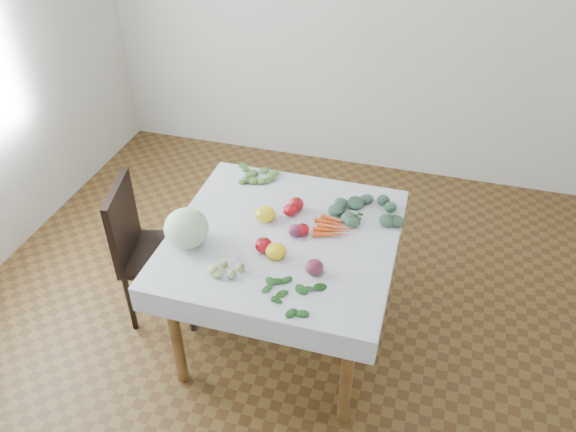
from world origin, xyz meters
name	(u,v)px	position (x,y,z in m)	size (l,w,h in m)	color
ground	(284,335)	(0.00, 0.00, 0.00)	(4.00, 4.00, 0.00)	brown
back_wall	(362,0)	(0.00, 2.00, 1.35)	(4.00, 0.04, 2.70)	silver
table	(283,250)	(0.00, 0.00, 0.65)	(1.00, 1.00, 0.75)	brown
tablecloth	(283,235)	(0.00, 0.00, 0.75)	(1.12, 1.12, 0.01)	white
chair	(145,244)	(-0.82, 0.00, 0.51)	(0.49, 0.49, 0.89)	black
cabbage	(186,228)	(-0.43, -0.20, 0.85)	(0.22, 0.22, 0.20)	beige
tomato_a	(296,204)	(0.00, 0.22, 0.79)	(0.08, 0.08, 0.07)	#B30B17
tomato_b	(290,210)	(-0.01, 0.17, 0.79)	(0.07, 0.07, 0.06)	#B30B17
tomato_c	(302,229)	(0.09, 0.03, 0.79)	(0.07, 0.07, 0.06)	#B30B17
tomato_d	(264,245)	(-0.05, -0.15, 0.79)	(0.08, 0.08, 0.07)	#B30B17
heirloom_back	(265,214)	(-0.12, 0.09, 0.79)	(0.11, 0.11, 0.08)	yellow
heirloom_front	(276,251)	(0.01, -0.17, 0.79)	(0.10, 0.10, 0.07)	yellow
onion_a	(296,231)	(0.06, 0.01, 0.79)	(0.07, 0.07, 0.06)	#5D1A34
onion_b	(315,267)	(0.22, -0.23, 0.79)	(0.08, 0.08, 0.07)	#5D1A34
tomatillo_cluster	(225,270)	(-0.18, -0.35, 0.78)	(0.12, 0.11, 0.04)	#B1CD76
carrot_bunch	(335,227)	(0.24, 0.11, 0.77)	(0.20, 0.19, 0.03)	#F3571B
kale_bunch	(369,211)	(0.38, 0.28, 0.78)	(0.30, 0.30, 0.05)	#395D44
basil_bunch	(291,297)	(0.16, -0.41, 0.76)	(0.26, 0.19, 0.01)	#184D18
dill_bunch	(254,175)	(-0.31, 0.46, 0.77)	(0.21, 0.20, 0.02)	#477435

